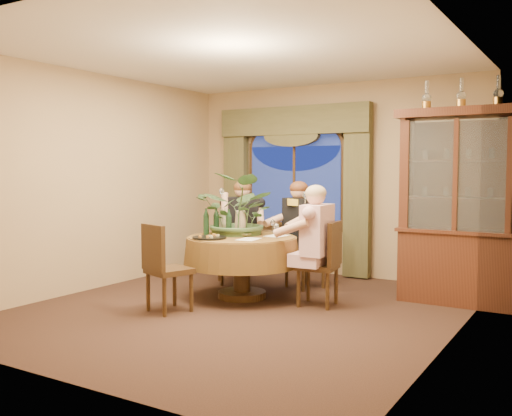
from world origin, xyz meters
The scene contains 35 objects.
floor centered at (0.00, 0.00, 0.00)m, with size 5.00×5.00×0.00m, color black.
wall_back centered at (0.00, 2.50, 1.40)m, with size 4.50×4.50×0.00m, color #9F845F.
wall_right centered at (2.25, 0.00, 1.40)m, with size 5.00×5.00×0.00m, color #9F845F.
ceiling centered at (0.00, 0.00, 2.80)m, with size 5.00×5.00×0.00m, color white.
window centered at (-0.60, 2.43, 1.30)m, with size 1.62×0.10×1.32m, color navy, non-canonical shape.
arched_transom centered at (-0.60, 2.43, 2.08)m, with size 1.60×0.06×0.44m, color navy, non-canonical shape.
drapery_left centered at (-1.63, 2.38, 1.18)m, with size 0.38×0.14×2.32m, color #424024.
drapery_right centered at (0.43, 2.38, 1.18)m, with size 0.38×0.14×2.32m, color #424024.
swag_valance centered at (-0.60, 2.35, 2.28)m, with size 2.45×0.16×0.42m, color #424024, non-canonical shape.
dining_table centered at (-0.31, 0.49, 0.38)m, with size 1.41×1.41×0.75m, color brown.
china_cabinet centered at (1.99, 1.53, 1.13)m, with size 1.39×0.55×2.25m, color #3B1C12.
oil_lamp_left centered at (1.59, 1.53, 2.42)m, with size 0.11×0.11×0.34m, color #A5722D, non-canonical shape.
oil_lamp_center centered at (1.99, 1.53, 2.42)m, with size 0.11×0.11×0.34m, color #A5722D, non-canonical shape.
oil_lamp_right centered at (2.38, 1.53, 2.42)m, with size 0.11×0.11×0.34m, color #A5722D, non-canonical shape.
chair_right centered at (0.64, 0.60, 0.48)m, with size 0.42×0.42×0.96m, color black.
chair_back_right centered at (0.09, 1.40, 0.48)m, with size 0.42×0.42×0.96m, color black.
chair_back centered at (-0.90, 1.19, 0.48)m, with size 0.42×0.42×0.96m, color black.
chair_front_left centered at (-0.63, -0.48, 0.48)m, with size 0.42×0.42×0.96m, color black.
person_pink centered at (0.67, 0.52, 0.69)m, with size 0.50×0.46×1.39m, color beige, non-canonical shape.
person_back centered at (-0.81, 1.29, 0.70)m, with size 0.50×0.46×1.40m, color black, non-canonical shape.
person_scarf centered at (0.05, 1.33, 0.70)m, with size 0.50×0.46×1.41m, color black, non-canonical shape.
stoneware_vase centered at (-0.43, 0.65, 0.90)m, with size 0.16×0.16×0.30m, color #9F8464, non-canonical shape.
centerpiece_plant centered at (-0.42, 0.64, 1.39)m, with size 1.02×1.13×0.88m, color #395630.
olive_bowl centered at (-0.25, 0.47, 0.77)m, with size 0.14×0.14×0.05m, color #4B5127.
cheese_platter centered at (-0.51, 0.09, 0.76)m, with size 0.40×0.40×0.02m, color black.
wine_bottle_0 centered at (-0.70, 0.50, 0.92)m, with size 0.07×0.07×0.33m, color black.
wine_bottle_1 centered at (-0.44, 0.40, 0.92)m, with size 0.07×0.07×0.33m, color black.
wine_bottle_2 centered at (-0.71, 0.62, 0.92)m, with size 0.07×0.07×0.33m, color tan.
wine_bottle_3 centered at (-0.57, 0.51, 0.92)m, with size 0.07×0.07×0.33m, color tan.
wine_bottle_4 centered at (-0.76, 0.38, 0.92)m, with size 0.07×0.07×0.33m, color black.
tasting_paper_0 centered at (-0.07, 0.26, 0.75)m, with size 0.21×0.30×0.00m, color white.
tasting_paper_1 centered at (0.04, 0.73, 0.75)m, with size 0.21×0.30×0.00m, color white.
wine_glass_person_pink centered at (0.16, 0.50, 0.84)m, with size 0.07×0.07×0.18m, color silver, non-canonical shape.
wine_glass_person_back centered at (-0.56, 0.89, 0.84)m, with size 0.07×0.07×0.18m, color silver, non-canonical shape.
wine_glass_person_scarf centered at (-0.13, 0.92, 0.84)m, with size 0.07×0.07×0.18m, color silver, non-canonical shape.
Camera 1 is at (3.37, -5.27, 1.57)m, focal length 40.00 mm.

